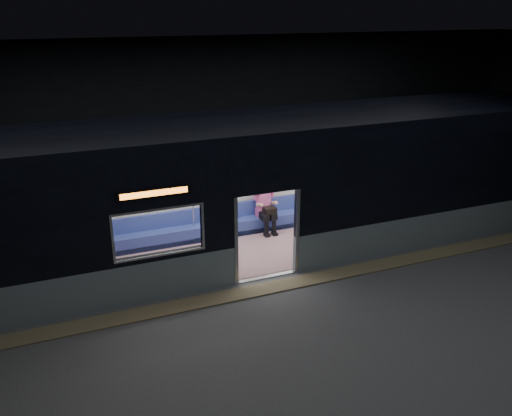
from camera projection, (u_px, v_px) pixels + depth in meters
station_floor at (286, 299)px, 11.47m from camera, size 24.00×14.00×0.01m
station_envelope at (290, 128)px, 10.18m from camera, size 24.00×14.00×5.00m
tactile_strip at (275, 287)px, 11.94m from camera, size 22.80×0.50×0.03m
metro_car at (242, 182)px, 13.02m from camera, size 18.00×3.04×3.35m
passenger at (265, 203)px, 14.61m from camera, size 0.43×0.74×1.45m
handbag at (270, 210)px, 14.46m from camera, size 0.33×0.29×0.16m
transit_map at (287, 173)px, 14.93m from camera, size 1.08×0.03×0.70m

